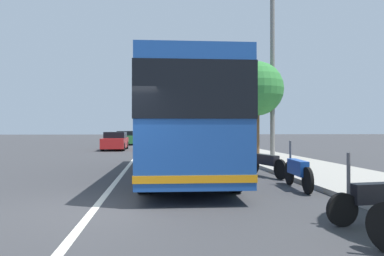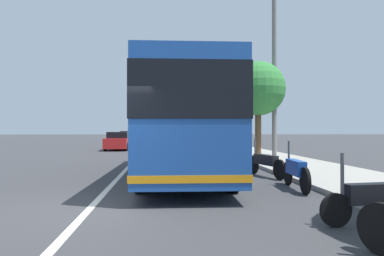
{
  "view_description": "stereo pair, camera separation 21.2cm",
  "coord_description": "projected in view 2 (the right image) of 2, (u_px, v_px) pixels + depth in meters",
  "views": [
    {
      "loc": [
        -7.38,
        -1.28,
        1.62
      ],
      "look_at": [
        6.35,
        -2.63,
        1.68
      ],
      "focal_mm": 32.98,
      "sensor_mm": 36.0,
      "label": 1
    },
    {
      "loc": [
        -7.4,
        -1.49,
        1.62
      ],
      "look_at": [
        6.35,
        -2.63,
        1.68
      ],
      "focal_mm": 32.98,
      "sensor_mm": 36.0,
      "label": 2
    }
  ],
  "objects": [
    {
      "name": "car_oncoming",
      "position": [
        129.0,
        138.0,
        37.63
      ],
      "size": [
        4.36,
        2.01,
        1.46
      ],
      "rotation": [
        0.0,
        0.0,
        3.19
      ],
      "color": "#2D7238",
      "rests_on": "ground"
    },
    {
      "name": "car_behind_bus",
      "position": [
        118.0,
        141.0,
        28.18
      ],
      "size": [
        4.7,
        1.8,
        1.43
      ],
      "rotation": [
        0.0,
        0.0,
        3.15
      ],
      "color": "red",
      "rests_on": "ground"
    },
    {
      "name": "lane_divider_line",
      "position": [
        132.0,
        163.0,
        17.21
      ],
      "size": [
        110.0,
        0.16,
        0.01
      ],
      "primitive_type": "cube",
      "color": "silver",
      "rests_on": "ground"
    },
    {
      "name": "motorcycle_mid_row",
      "position": [
        296.0,
        171.0,
        9.55
      ],
      "size": [
        2.2,
        0.32,
        1.29
      ],
      "rotation": [
        0.0,
        0.0,
        -0.07
      ],
      "color": "black",
      "rests_on": "ground"
    },
    {
      "name": "sidewalk_curb",
      "position": [
        278.0,
        160.0,
        17.81
      ],
      "size": [
        110.0,
        3.6,
        0.14
      ],
      "primitive_type": "cube",
      "color": "#9E998E",
      "rests_on": "ground"
    },
    {
      "name": "coach_bus",
      "position": [
        183.0,
        119.0,
        12.39
      ],
      "size": [
        10.5,
        2.86,
        3.44
      ],
      "rotation": [
        0.0,
        0.0,
        -0.03
      ],
      "color": "#1E4C9E",
      "rests_on": "ground"
    },
    {
      "name": "motorcycle_nearest_curb",
      "position": [
        265.0,
        162.0,
        12.14
      ],
      "size": [
        2.3,
        0.67,
        1.28
      ],
      "rotation": [
        0.0,
        0.0,
        0.25
      ],
      "color": "black",
      "rests_on": "ground"
    },
    {
      "name": "roadside_tree_mid_block",
      "position": [
        258.0,
        89.0,
        19.45
      ],
      "size": [
        3.0,
        3.0,
        5.39
      ],
      "color": "brown",
      "rests_on": "ground"
    },
    {
      "name": "motorcycle_by_tree",
      "position": [
        377.0,
        198.0,
        6.0
      ],
      "size": [
        0.38,
        2.14,
        1.23
      ],
      "rotation": [
        0.0,
        0.0,
        1.69
      ],
      "color": "black",
      "rests_on": "ground"
    },
    {
      "name": "car_side_street",
      "position": [
        178.0,
        139.0,
        32.6
      ],
      "size": [
        4.07,
        2.12,
        1.5
      ],
      "rotation": [
        0.0,
        0.0,
        -0.07
      ],
      "color": "navy",
      "rests_on": "ground"
    },
    {
      "name": "utility_pole",
      "position": [
        274.0,
        79.0,
        19.36
      ],
      "size": [
        0.25,
        0.25,
        8.85
      ],
      "primitive_type": "cylinder",
      "color": "slate",
      "rests_on": "ground"
    },
    {
      "name": "ground_plane",
      "position": [
        90.0,
        208.0,
        7.25
      ],
      "size": [
        220.0,
        220.0,
        0.0
      ],
      "primitive_type": "plane",
      "color": "#38383A"
    },
    {
      "name": "car_ahead_same_lane",
      "position": [
        135.0,
        136.0,
        49.17
      ],
      "size": [
        4.05,
        2.01,
        1.43
      ],
      "rotation": [
        0.0,
        0.0,
        3.16
      ],
      "color": "gray",
      "rests_on": "ground"
    }
  ]
}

